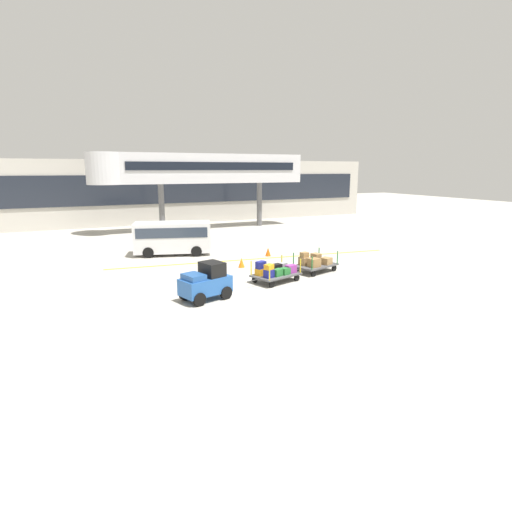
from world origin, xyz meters
TOP-DOWN VIEW (x-y plane):
  - ground_plane at (0.00, 0.00)m, footprint 120.00×120.00m
  - apron_lead_line at (2.38, 6.26)m, footprint 17.73×2.10m
  - terminal_building at (0.00, 25.97)m, footprint 48.82×2.51m
  - jet_bridge at (2.49, 19.99)m, footprint 19.30×3.00m
  - baggage_tug at (-2.87, -0.14)m, footprint 2.33×1.75m
  - baggage_cart_lead at (1.05, 1.11)m, footprint 3.08×2.03m
  - baggage_cart_middle at (3.91, 2.03)m, footprint 3.08×2.03m
  - shuttle_van at (-1.97, 9.76)m, footprint 5.14×3.14m
  - safety_cone_near at (3.43, 6.76)m, footprint 0.36×0.36m
  - safety_cone_far at (0.71, 4.61)m, footprint 0.36×0.36m

SIDE VIEW (x-z plane):
  - ground_plane at x=0.00m, z-range 0.00..0.00m
  - apron_lead_line at x=2.38m, z-range 0.00..0.01m
  - safety_cone_near at x=3.43m, z-range 0.00..0.55m
  - safety_cone_far at x=0.71m, z-range 0.00..0.55m
  - baggage_cart_middle at x=3.91m, z-range -0.03..1.07m
  - baggage_cart_lead at x=1.05m, z-range -0.02..1.08m
  - baggage_tug at x=-2.87m, z-range -0.04..1.54m
  - shuttle_van at x=-1.97m, z-range 0.19..2.28m
  - terminal_building at x=0.00m, z-range 0.01..6.34m
  - jet_bridge at x=2.49m, z-range 2.04..8.83m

